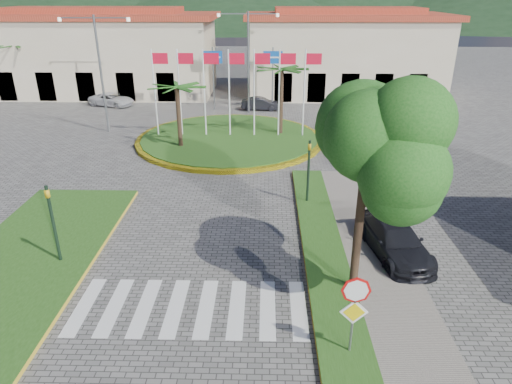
{
  "coord_description": "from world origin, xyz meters",
  "views": [
    {
      "loc": [
        2.5,
        -7.99,
        9.45
      ],
      "look_at": [
        2.13,
        8.0,
        2.37
      ],
      "focal_mm": 32.0,
      "sensor_mm": 36.0,
      "label": 1
    }
  ],
  "objects_px": {
    "car_dark_b": "(261,104)",
    "car_side_right": "(395,240)",
    "deciduous_tree": "(367,148)",
    "car_dark_a": "(155,93)",
    "roundabout_island": "(230,138)",
    "white_van": "(112,100)",
    "stop_sign": "(355,304)"
  },
  "relations": [
    {
      "from": "stop_sign",
      "to": "car_side_right",
      "type": "xyz_separation_m",
      "value": [
        2.6,
        5.47,
        -1.15
      ]
    },
    {
      "from": "stop_sign",
      "to": "white_van",
      "type": "distance_m",
      "value": 34.29
    },
    {
      "from": "deciduous_tree",
      "to": "car_dark_a",
      "type": "xyz_separation_m",
      "value": [
        -13.5,
        29.71,
        -4.52
      ]
    },
    {
      "from": "car_dark_a",
      "to": "car_dark_b",
      "type": "bearing_deg",
      "value": -116.11
    },
    {
      "from": "roundabout_island",
      "to": "car_side_right",
      "type": "relative_size",
      "value": 2.87
    },
    {
      "from": "car_dark_b",
      "to": "roundabout_island",
      "type": "bearing_deg",
      "value": 169.74
    },
    {
      "from": "stop_sign",
      "to": "car_dark_a",
      "type": "height_order",
      "value": "stop_sign"
    },
    {
      "from": "car_dark_b",
      "to": "deciduous_tree",
      "type": "bearing_deg",
      "value": -169.94
    },
    {
      "from": "roundabout_island",
      "to": "car_dark_a",
      "type": "xyz_separation_m",
      "value": [
        -8.0,
        12.71,
        0.48
      ]
    },
    {
      "from": "stop_sign",
      "to": "white_van",
      "type": "xyz_separation_m",
      "value": [
        -16.2,
        30.19,
        -1.23
      ]
    },
    {
      "from": "deciduous_tree",
      "to": "car_dark_b",
      "type": "relative_size",
      "value": 2.07
    },
    {
      "from": "car_dark_b",
      "to": "car_side_right",
      "type": "xyz_separation_m",
      "value": [
        5.5,
        -23.47,
        0.1
      ]
    },
    {
      "from": "white_van",
      "to": "car_side_right",
      "type": "xyz_separation_m",
      "value": [
        18.8,
        -24.72,
        0.08
      ]
    },
    {
      "from": "deciduous_tree",
      "to": "car_dark_a",
      "type": "relative_size",
      "value": 1.78
    },
    {
      "from": "roundabout_island",
      "to": "stop_sign",
      "type": "relative_size",
      "value": 4.79
    },
    {
      "from": "car_side_right",
      "to": "deciduous_tree",
      "type": "bearing_deg",
      "value": -139.12
    },
    {
      "from": "white_van",
      "to": "deciduous_tree",
      "type": "bearing_deg",
      "value": -127.98
    },
    {
      "from": "stop_sign",
      "to": "car_dark_b",
      "type": "distance_m",
      "value": 29.12
    },
    {
      "from": "deciduous_tree",
      "to": "car_side_right",
      "type": "distance_m",
      "value": 5.52
    },
    {
      "from": "car_dark_b",
      "to": "car_dark_a",
      "type": "bearing_deg",
      "value": 71.55
    },
    {
      "from": "deciduous_tree",
      "to": "white_van",
      "type": "height_order",
      "value": "deciduous_tree"
    },
    {
      "from": "roundabout_island",
      "to": "white_van",
      "type": "bearing_deg",
      "value": 138.07
    },
    {
      "from": "deciduous_tree",
      "to": "white_van",
      "type": "distance_m",
      "value": 32.27
    },
    {
      "from": "roundabout_island",
      "to": "deciduous_tree",
      "type": "distance_m",
      "value": 18.55
    },
    {
      "from": "stop_sign",
      "to": "car_side_right",
      "type": "bearing_deg",
      "value": 64.59
    },
    {
      "from": "white_van",
      "to": "car_dark_a",
      "type": "height_order",
      "value": "car_dark_a"
    },
    {
      "from": "roundabout_island",
      "to": "stop_sign",
      "type": "xyz_separation_m",
      "value": [
        4.9,
        -20.04,
        1.61
      ]
    },
    {
      "from": "roundabout_island",
      "to": "car_dark_b",
      "type": "height_order",
      "value": "roundabout_island"
    },
    {
      "from": "car_side_right",
      "to": "white_van",
      "type": "bearing_deg",
      "value": 117.53
    },
    {
      "from": "car_dark_a",
      "to": "deciduous_tree",
      "type": "bearing_deg",
      "value": -160.86
    },
    {
      "from": "roundabout_island",
      "to": "car_dark_b",
      "type": "bearing_deg",
      "value": 77.38
    },
    {
      "from": "white_van",
      "to": "car_side_right",
      "type": "bearing_deg",
      "value": -122.47
    }
  ]
}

